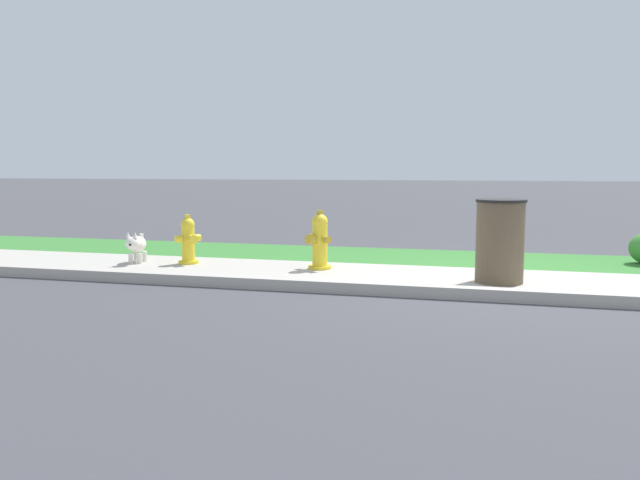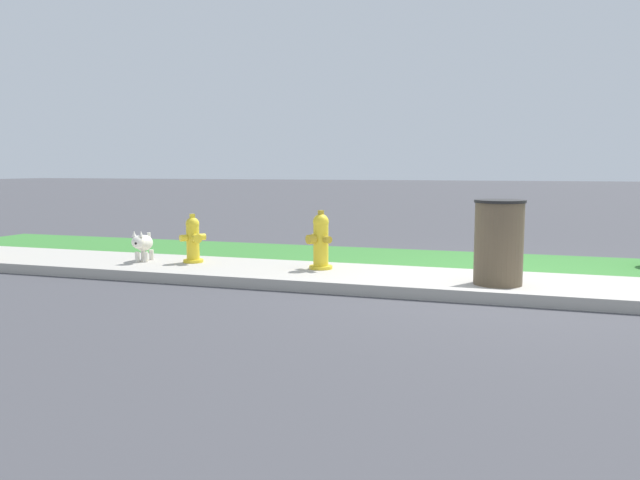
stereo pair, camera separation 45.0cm
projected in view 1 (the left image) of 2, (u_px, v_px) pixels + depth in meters
ground_plane at (498, 282)px, 6.98m from camera, size 120.00×120.00×0.00m
sidewalk_pavement at (498, 282)px, 6.98m from camera, size 18.00×1.87×0.01m
grass_verge at (495, 260)px, 8.70m from camera, size 18.00×1.71×0.01m
street_curb at (500, 295)px, 5.99m from camera, size 18.00×0.16×0.12m
fire_hydrant_near_corner at (319, 241)px, 7.83m from camera, size 0.35×0.34×0.75m
fire_hydrant_by_grass_verge at (188, 241)px, 8.27m from camera, size 0.33×0.33×0.66m
small_white_dog at (136, 245)px, 8.33m from camera, size 0.29×0.52×0.45m
trash_bin at (500, 241)px, 6.88m from camera, size 0.55×0.55×0.93m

